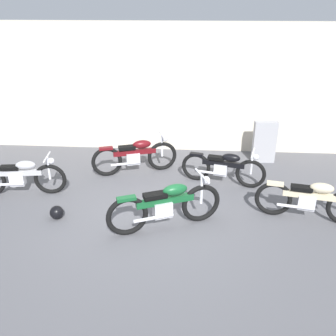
% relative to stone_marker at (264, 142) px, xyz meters
% --- Properties ---
extents(ground_plane, '(40.00, 40.00, 0.00)m').
position_rel_stone_marker_xyz_m(ground_plane, '(-2.55, -2.92, -0.54)').
color(ground_plane, '#56565B').
extents(building_wall, '(18.00, 0.30, 3.36)m').
position_rel_stone_marker_xyz_m(building_wall, '(-2.55, 0.81, 1.14)').
color(building_wall, beige).
rests_on(building_wall, ground_plane).
extents(stone_marker, '(0.59, 0.24, 1.08)m').
position_rel_stone_marker_xyz_m(stone_marker, '(0.00, 0.00, 0.00)').
color(stone_marker, '#9E9EA3').
rests_on(stone_marker, ground_plane).
extents(helmet, '(0.26, 0.26, 0.26)m').
position_rel_stone_marker_xyz_m(helmet, '(-4.40, -3.06, -0.41)').
color(helmet, black).
rests_on(helmet, ground_plane).
extents(motorcycle_maroon, '(1.99, 0.87, 0.93)m').
position_rel_stone_marker_xyz_m(motorcycle_maroon, '(-3.18, -0.90, -0.09)').
color(motorcycle_maroon, black).
rests_on(motorcycle_maroon, ground_plane).
extents(motorcycle_black, '(1.88, 0.68, 0.86)m').
position_rel_stone_marker_xyz_m(motorcycle_black, '(-1.11, -1.36, -0.13)').
color(motorcycle_black, black).
rests_on(motorcycle_black, ground_plane).
extents(motorcycle_green, '(2.04, 1.03, 0.98)m').
position_rel_stone_marker_xyz_m(motorcycle_green, '(-2.27, -3.21, -0.07)').
color(motorcycle_green, black).
rests_on(motorcycle_green, ground_plane).
extents(motorcycle_silver, '(1.96, 0.57, 0.88)m').
position_rel_stone_marker_xyz_m(motorcycle_silver, '(-5.47, -2.16, -0.11)').
color(motorcycle_silver, black).
rests_on(motorcycle_silver, ground_plane).
extents(motorcycle_cream, '(2.00, 0.64, 0.90)m').
position_rel_stone_marker_xyz_m(motorcycle_cream, '(0.42, -2.75, -0.10)').
color(motorcycle_cream, black).
rests_on(motorcycle_cream, ground_plane).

